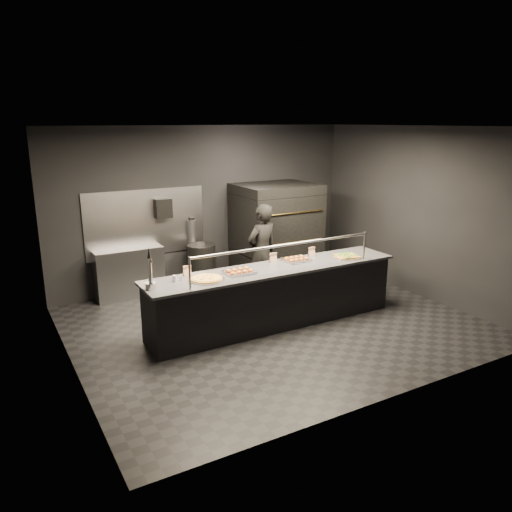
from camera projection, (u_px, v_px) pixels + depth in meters
name	position (u px, v px, depth m)	size (l,w,h in m)	color
room	(272.00, 230.00, 7.46)	(6.04, 6.00, 3.00)	black
service_counter	(274.00, 296.00, 7.70)	(4.10, 0.78, 1.37)	black
pizza_oven	(276.00, 233.00, 9.73)	(1.50, 1.23, 1.91)	black
prep_shelf	(130.00, 273.00, 8.89)	(1.20, 0.35, 0.90)	#99999E
towel_dispenser	(163.00, 208.00, 8.99)	(0.30, 0.20, 0.35)	black
fire_extinguisher	(192.00, 232.00, 9.39)	(0.14, 0.14, 0.51)	#B2B2B7
beer_tap	(150.00, 277.00, 6.57)	(0.15, 0.21, 0.57)	silver
round_pizza	(206.00, 279.00, 6.99)	(0.52, 0.52, 0.03)	silver
slider_tray_a	(240.00, 272.00, 7.29)	(0.46, 0.35, 0.07)	silver
slider_tray_b	(296.00, 259.00, 7.94)	(0.48, 0.41, 0.07)	silver
square_pizza	(346.00, 256.00, 8.13)	(0.45, 0.45, 0.05)	silver
condiment_jar	(176.00, 278.00, 6.92)	(0.14, 0.05, 0.09)	silver
tent_cards	(260.00, 259.00, 7.75)	(2.32, 0.04, 0.15)	white
trash_bin	(202.00, 267.00, 9.30)	(0.52, 0.52, 0.87)	black
worker	(262.00, 252.00, 8.71)	(0.62, 0.41, 1.71)	black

